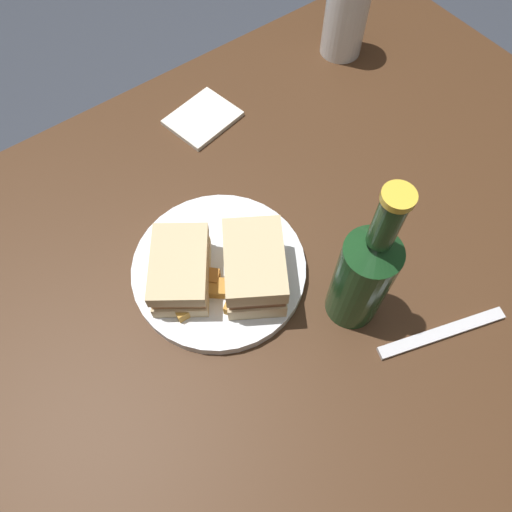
{
  "coord_description": "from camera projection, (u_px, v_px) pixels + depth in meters",
  "views": [
    {
      "loc": [
        -0.23,
        -0.23,
        1.35
      ],
      "look_at": [
        -0.05,
        0.02,
        0.78
      ],
      "focal_mm": 33.38,
      "sensor_mm": 36.0,
      "label": 1
    }
  ],
  "objects": [
    {
      "name": "ground_plane",
      "position": [
        274.0,
        386.0,
        1.34
      ],
      "size": [
        6.0,
        6.0,
        0.0
      ],
      "primitive_type": "plane",
      "color": "#333842"
    },
    {
      "name": "potato_wedge_right_edge",
      "position": [
        236.0,
        295.0,
        0.62
      ],
      "size": [
        0.05,
        0.04,
        0.02
      ],
      "primitive_type": "cube",
      "rotation": [
        0.0,
        0.0,
        3.76
      ],
      "color": "#B77F33",
      "rests_on": "plate"
    },
    {
      "name": "potato_wedge_back",
      "position": [
        176.0,
        302.0,
        0.62
      ],
      "size": [
        0.02,
        0.05,
        0.02
      ],
      "primitive_type": "cube",
      "rotation": [
        0.0,
        0.0,
        1.49
      ],
      "color": "gold",
      "rests_on": "plate"
    },
    {
      "name": "fork",
      "position": [
        442.0,
        333.0,
        0.62
      ],
      "size": [
        0.18,
        0.07,
        0.01
      ],
      "primitive_type": "cube",
      "rotation": [
        0.0,
        0.0,
        5.97
      ],
      "color": "silver",
      "rests_on": "dining_table"
    },
    {
      "name": "pint_glass",
      "position": [
        346.0,
        18.0,
        0.83
      ],
      "size": [
        0.08,
        0.08,
        0.15
      ],
      "color": "white",
      "rests_on": "dining_table"
    },
    {
      "name": "dining_table",
      "position": [
        280.0,
        344.0,
        1.01
      ],
      "size": [
        1.21,
        0.88,
        0.75
      ],
      "primitive_type": "cube",
      "color": "#422816",
      "rests_on": "ground"
    },
    {
      "name": "napkin",
      "position": [
        203.0,
        118.0,
        0.8
      ],
      "size": [
        0.13,
        0.11,
        0.01
      ],
      "primitive_type": "cube",
      "rotation": [
        0.0,
        0.0,
        0.19
      ],
      "color": "silver",
      "rests_on": "dining_table"
    },
    {
      "name": "potato_wedge_left_edge",
      "position": [
        244.0,
        288.0,
        0.63
      ],
      "size": [
        0.03,
        0.06,
        0.02
      ],
      "primitive_type": "cube",
      "rotation": [
        0.0,
        0.0,
        5.03
      ],
      "color": "#AD702D",
      "rests_on": "plate"
    },
    {
      "name": "sandwich_half_right",
      "position": [
        253.0,
        266.0,
        0.61
      ],
      "size": [
        0.12,
        0.13,
        0.07
      ],
      "color": "#CCB284",
      "rests_on": "plate"
    },
    {
      "name": "potato_wedge_middle",
      "position": [
        200.0,
        276.0,
        0.64
      ],
      "size": [
        0.05,
        0.05,
        0.02
      ],
      "primitive_type": "cube",
      "rotation": [
        0.0,
        0.0,
        5.51
      ],
      "color": "#AD702D",
      "rests_on": "plate"
    },
    {
      "name": "potato_wedge_front",
      "position": [
        213.0,
        288.0,
        0.63
      ],
      "size": [
        0.05,
        0.04,
        0.02
      ],
      "primitive_type": "cube",
      "rotation": [
        0.0,
        0.0,
        5.6
      ],
      "color": "#B77F33",
      "rests_on": "plate"
    },
    {
      "name": "sandwich_half_left",
      "position": [
        181.0,
        270.0,
        0.62
      ],
      "size": [
        0.12,
        0.13,
        0.06
      ],
      "color": "#CCB284",
      "rests_on": "plate"
    },
    {
      "name": "plate",
      "position": [
        219.0,
        269.0,
        0.66
      ],
      "size": [
        0.24,
        0.24,
        0.02
      ],
      "primitive_type": "cylinder",
      "color": "white",
      "rests_on": "dining_table"
    },
    {
      "name": "cider_bottle",
      "position": [
        364.0,
        273.0,
        0.56
      ],
      "size": [
        0.07,
        0.07,
        0.25
      ],
      "color": "#19421E",
      "rests_on": "dining_table"
    }
  ]
}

